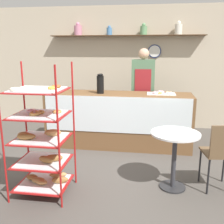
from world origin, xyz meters
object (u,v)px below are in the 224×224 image
object	(u,v)px
cafe_table	(175,147)
donut_tray_counter	(162,93)
pastry_rack	(42,141)
coffee_carafe	(100,84)
person_worker	(143,90)
cafe_chair	(221,150)

from	to	relation	value
cafe_table	donut_tray_counter	bearing A→B (deg)	95.27
pastry_rack	coffee_carafe	size ratio (longest dim) A/B	4.55
pastry_rack	person_worker	xyz separation A→B (m)	(1.14, 2.30, 0.29)
person_worker	coffee_carafe	distance (m)	0.95
cafe_chair	coffee_carafe	xyz separation A→B (m)	(-1.80, 1.39, 0.61)
person_worker	donut_tray_counter	distance (m)	0.58
cafe_table	cafe_chair	distance (m)	0.57
cafe_chair	coffee_carafe	distance (m)	2.35
pastry_rack	coffee_carafe	bearing A→B (deg)	77.33
pastry_rack	coffee_carafe	distance (m)	1.86
person_worker	cafe_table	world-z (taller)	person_worker
cafe_table	cafe_chair	world-z (taller)	cafe_chair
person_worker	cafe_chair	world-z (taller)	person_worker
person_worker	donut_tray_counter	size ratio (longest dim) A/B	3.58
person_worker	donut_tray_counter	bearing A→B (deg)	-53.20
cafe_chair	coffee_carafe	bearing A→B (deg)	-46.13
person_worker	cafe_chair	bearing A→B (deg)	-61.65
cafe_table	donut_tray_counter	world-z (taller)	donut_tray_counter
cafe_chair	donut_tray_counter	xyz separation A→B (m)	(-0.70, 1.48, 0.45)
person_worker	cafe_table	xyz separation A→B (m)	(0.49, -1.95, -0.42)
person_worker	donut_tray_counter	xyz separation A→B (m)	(0.35, -0.47, 0.03)
pastry_rack	cafe_table	xyz separation A→B (m)	(1.62, 0.36, -0.13)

